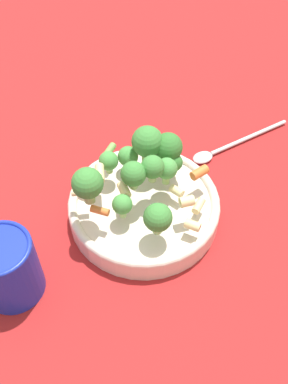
% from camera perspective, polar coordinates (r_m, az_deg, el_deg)
% --- Properties ---
extents(ground_plane, '(3.00, 3.00, 0.00)m').
position_cam_1_polar(ground_plane, '(0.69, 0.00, -2.94)').
color(ground_plane, maroon).
extents(bowl, '(0.22, 0.22, 0.04)m').
position_cam_1_polar(bowl, '(0.67, 0.00, -1.88)').
color(bowl, beige).
rests_on(bowl, ground_plane).
extents(pasta_salad, '(0.19, 0.19, 0.10)m').
position_cam_1_polar(pasta_salad, '(0.63, -0.31, 2.91)').
color(pasta_salad, '#8CB766').
rests_on(pasta_salad, bowl).
extents(cup, '(0.08, 0.08, 0.10)m').
position_cam_1_polar(cup, '(0.60, -17.05, -9.17)').
color(cup, '#192DAD').
rests_on(cup, ground_plane).
extents(spoon, '(0.18, 0.11, 0.01)m').
position_cam_1_polar(spoon, '(0.79, 10.20, 5.54)').
color(spoon, silver).
rests_on(spoon, ground_plane).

